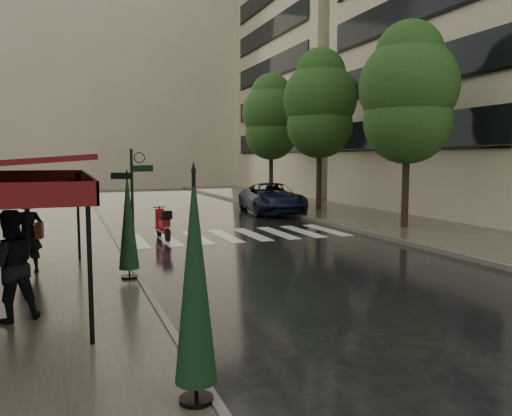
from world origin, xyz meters
TOP-DOWN VIEW (x-y plane):
  - ground at (0.00, 0.00)m, footprint 120.00×120.00m
  - sidewalk_near at (-4.50, 12.00)m, footprint 6.00×60.00m
  - sidewalk_far at (10.25, 12.00)m, footprint 5.50×60.00m
  - curb_near at (-1.45, 12.00)m, footprint 0.12×60.00m
  - curb_far at (7.45, 12.00)m, footprint 0.12×60.00m
  - crosswalk at (2.98, 6.00)m, footprint 7.85×3.20m
  - signpost at (-1.19, 3.00)m, footprint 1.17×0.29m
  - haussmann_near at (16.50, 9.00)m, footprint 8.00×15.00m
  - haussmann_far at (16.50, 26.00)m, footprint 8.00×16.00m
  - backdrop_building at (3.00, 38.00)m, footprint 22.00×6.00m
  - tree_near at (9.60, 5.00)m, footprint 3.80×3.80m
  - tree_mid at (9.50, 12.00)m, footprint 3.80×3.80m
  - tree_far at (9.70, 19.00)m, footprint 3.80×3.80m
  - pedestrian_with_umbrella at (-3.81, 1.68)m, footprint 1.22×1.24m
  - pedestrian_terrace at (-3.85, -2.16)m, footprint 1.09×0.96m
  - scooter at (0.22, 6.08)m, footprint 0.46×1.67m
  - parked_car at (7.00, 12.40)m, footprint 3.25×5.82m
  - parasol_front at (-1.65, -6.00)m, footprint 0.47×0.47m
  - parasol_back at (-1.65, 0.18)m, footprint 0.45×0.45m

SIDE VIEW (x-z plane):
  - ground at x=0.00m, z-range 0.00..0.00m
  - crosswalk at x=2.98m, z-range 0.00..0.01m
  - sidewalk_near at x=-4.50m, z-range 0.00..0.12m
  - sidewalk_far at x=10.25m, z-range 0.00..0.12m
  - curb_near at x=-1.45m, z-range -0.01..0.15m
  - curb_far at x=7.45m, z-range -0.01..0.15m
  - scooter at x=0.22m, z-range -0.04..1.06m
  - parked_car at x=7.00m, z-range 0.00..1.54m
  - pedestrian_terrace at x=-3.85m, z-range 0.12..1.99m
  - parasol_back at x=-1.65m, z-range 0.21..2.65m
  - parasol_front at x=-1.65m, z-range 0.22..2.86m
  - pedestrian_with_umbrella at x=-3.81m, z-range 0.53..3.07m
  - signpost at x=-1.19m, z-range 0.28..3.38m
  - tree_near at x=9.60m, z-range 1.33..9.31m
  - tree_far at x=9.70m, z-range 1.37..9.54m
  - tree_mid at x=9.50m, z-range 1.42..9.76m
  - haussmann_near at x=16.50m, z-range 0.00..18.00m
  - haussmann_far at x=16.50m, z-range 0.00..18.50m
  - backdrop_building at x=3.00m, z-range 0.00..20.00m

